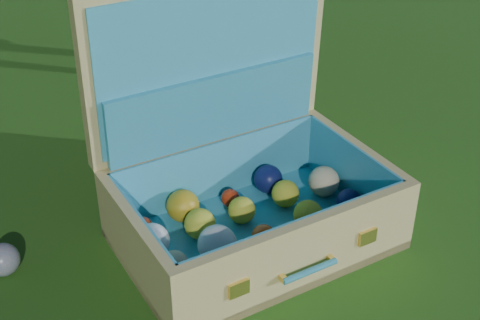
# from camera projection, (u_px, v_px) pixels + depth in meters

# --- Properties ---
(ground) EXTENTS (60.00, 60.00, 0.00)m
(ground) POSITION_uv_depth(u_px,v_px,m) (192.00, 211.00, 1.71)
(ground) COLOR #215114
(ground) RESTS_ON ground
(stray_ball) EXTENTS (0.08, 0.08, 0.08)m
(stray_ball) POSITION_uv_depth(u_px,v_px,m) (3.00, 260.00, 1.49)
(stray_ball) COLOR #3D6A9F
(stray_ball) RESTS_ON ground
(suitcase) EXTENTS (0.65, 0.50, 0.59)m
(suitcase) POSITION_uv_depth(u_px,v_px,m) (239.00, 169.00, 1.56)
(suitcase) COLOR tan
(suitcase) RESTS_ON ground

